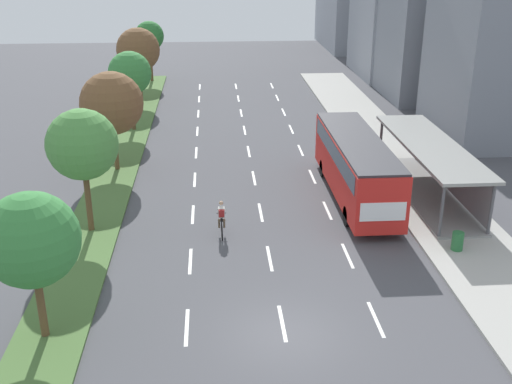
# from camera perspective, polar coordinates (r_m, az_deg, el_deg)

# --- Properties ---
(ground_plane) EXTENTS (140.00, 140.00, 0.00)m
(ground_plane) POSITION_cam_1_polar(r_m,az_deg,el_deg) (22.70, 2.64, -12.97)
(ground_plane) COLOR #4C4C51
(median_strip) EXTENTS (2.60, 52.00, 0.12)m
(median_strip) POSITION_cam_1_polar(r_m,az_deg,el_deg) (41.00, -12.28, 3.12)
(median_strip) COLOR #4C7038
(median_strip) RESTS_ON ground
(sidewalk_right) EXTENTS (4.50, 52.00, 0.15)m
(sidewalk_right) POSITION_cam_1_polar(r_m,az_deg,el_deg) (42.20, 12.06, 3.70)
(sidewalk_right) COLOR #ADAAA3
(sidewalk_right) RESTS_ON ground
(lane_divider_left) EXTENTS (0.14, 47.63, 0.01)m
(lane_divider_left) POSITION_cam_1_polar(r_m,az_deg,el_deg) (39.02, -5.59, 2.47)
(lane_divider_left) COLOR white
(lane_divider_left) RESTS_ON ground
(lane_divider_center) EXTENTS (0.14, 47.63, 0.01)m
(lane_divider_center) POSITION_cam_1_polar(r_m,az_deg,el_deg) (39.07, -0.45, 2.60)
(lane_divider_center) COLOR white
(lane_divider_center) RESTS_ON ground
(lane_divider_right) EXTENTS (0.14, 47.63, 0.01)m
(lane_divider_right) POSITION_cam_1_polar(r_m,az_deg,el_deg) (39.44, 4.64, 2.72)
(lane_divider_right) COLOR white
(lane_divider_right) RESTS_ON ground
(bus_shelter) EXTENTS (2.90, 11.72, 2.86)m
(bus_shelter) POSITION_cam_1_polar(r_m,az_deg,el_deg) (34.87, 16.05, 2.52)
(bus_shelter) COLOR gray
(bus_shelter) RESTS_ON sidewalk_right
(bus) EXTENTS (2.54, 11.29, 3.37)m
(bus) POSITION_cam_1_polar(r_m,az_deg,el_deg) (33.57, 9.20, 2.73)
(bus) COLOR red
(bus) RESTS_ON ground
(cyclist) EXTENTS (0.46, 1.82, 1.71)m
(cyclist) POSITION_cam_1_polar(r_m,az_deg,el_deg) (29.39, -3.19, -2.57)
(cyclist) COLOR black
(cyclist) RESTS_ON ground
(median_tree_nearest) EXTENTS (3.27, 3.27, 5.38)m
(median_tree_nearest) POSITION_cam_1_polar(r_m,az_deg,el_deg) (21.85, -19.99, -4.18)
(median_tree_nearest) COLOR brown
(median_tree_nearest) RESTS_ON median_strip
(median_tree_second) EXTENTS (3.30, 3.30, 5.95)m
(median_tree_second) POSITION_cam_1_polar(r_m,az_deg,el_deg) (29.44, -15.71, 4.20)
(median_tree_second) COLOR brown
(median_tree_second) RESTS_ON median_strip
(median_tree_third) EXTENTS (3.73, 3.73, 5.96)m
(median_tree_third) POSITION_cam_1_polar(r_m,az_deg,el_deg) (37.66, -13.15, 7.95)
(median_tree_third) COLOR brown
(median_tree_third) RESTS_ON median_strip
(median_tree_fourth) EXTENTS (3.10, 3.10, 5.72)m
(median_tree_fourth) POSITION_cam_1_polar(r_m,az_deg,el_deg) (45.99, -11.54, 10.66)
(median_tree_fourth) COLOR brown
(median_tree_fourth) RESTS_ON median_strip
(median_tree_fifth) EXTENTS (3.66, 3.66, 6.27)m
(median_tree_fifth) POSITION_cam_1_polar(r_m,az_deg,el_deg) (54.42, -10.80, 12.73)
(median_tree_fifth) COLOR brown
(median_tree_fifth) RESTS_ON median_strip
(median_tree_farthest) EXTENTS (2.82, 2.82, 5.80)m
(median_tree_farthest) POSITION_cam_1_polar(r_m,az_deg,el_deg) (62.90, -9.79, 13.96)
(median_tree_farthest) COLOR brown
(median_tree_farthest) RESTS_ON median_strip
(trash_bin) EXTENTS (0.52, 0.52, 0.85)m
(trash_bin) POSITION_cam_1_polar(r_m,az_deg,el_deg) (29.22, 18.06, -4.32)
(trash_bin) COLOR #286B38
(trash_bin) RESTS_ON sidewalk_right
(building_mid_right) EXTENTS (11.85, 12.37, 13.95)m
(building_mid_right) POSITION_cam_1_polar(r_m,az_deg,el_deg) (59.87, 17.48, 15.31)
(building_mid_right) COLOR gray
(building_mid_right) RESTS_ON ground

